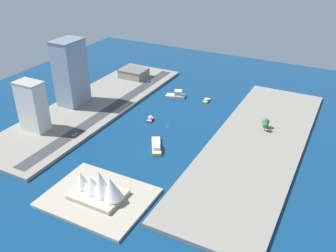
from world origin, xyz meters
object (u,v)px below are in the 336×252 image
Objects in this scene: van_white at (74,134)px; traffic_light_waterfront at (143,88)px; tugboat_red at (150,119)px; tower_tall_glass at (71,72)px; ferry_white_commuter at (176,95)px; hatchback_blue at (149,81)px; ferry_yellow_fast at (156,146)px; hotel_broad_white at (32,106)px; carpark_squat_concrete at (134,73)px; water_taxi_orange at (207,100)px; opera_landmark at (99,187)px.

traffic_light_waterfront is at bearing -92.09° from van_white.
tower_tall_glass is (82.69, 5.64, 32.55)m from tugboat_red.
ferry_white_commuter is 47.45m from hatchback_blue.
ferry_yellow_fast is at bearing 122.62° from hatchback_blue.
hotel_broad_white is 6.63× the size of traffic_light_waterfront.
tower_tall_glass reaches higher than hatchback_blue.
ferry_yellow_fast is 154.19m from carpark_squat_concrete.
ferry_white_commuter is at bearing 8.54° from water_taxi_orange.
ferry_yellow_fast is at bearing -91.17° from opera_landmark.
ferry_white_commuter is 0.72× the size of carpark_squat_concrete.
van_white reaches higher than water_taxi_orange.
van_white is at bearing 101.60° from carpark_squat_concrete.
hatchback_blue is at bearing -59.05° from tugboat_red.
tower_tall_glass is 94.67m from hatchback_blue.
tugboat_red is 2.22× the size of van_white.
tugboat_red is at bearing -76.55° from opera_landmark.
ferry_white_commuter reaches higher than ferry_yellow_fast.
ferry_yellow_fast reaches higher than van_white.
traffic_light_waterfront is at bearing 15.37° from ferry_white_commuter.
carpark_squat_concrete is at bearing -49.88° from tugboat_red.
opera_landmark is at bearing 154.95° from hotel_broad_white.
ferry_white_commuter is (31.52, 4.73, 1.46)m from water_taxi_orange.
traffic_light_waterfront is (-32.11, 33.18, -0.59)m from carpark_squat_concrete.
traffic_light_waterfront reaches higher than hatchback_blue.
ferry_yellow_fast reaches higher than hatchback_blue.
water_taxi_orange is at bearing -91.06° from opera_landmark.
traffic_light_waterfront reaches higher than ferry_yellow_fast.
tower_tall_glass is 13.05× the size of van_white.
hatchback_blue is 29.55m from traffic_light_waterfront.
traffic_light_waterfront is at bearing 108.26° from hatchback_blue.
van_white is 104.80m from traffic_light_waterfront.
hatchback_blue is at bearing -68.90° from opera_landmark.
tugboat_red is at bearing 127.10° from traffic_light_waterfront.
van_white is (69.89, 118.90, 2.22)m from water_taxi_orange.
traffic_light_waterfront reaches higher than water_taxi_orange.
opera_landmark is at bearing 88.83° from ferry_yellow_fast.
ferry_yellow_fast is 108.31m from traffic_light_waterfront.
traffic_light_waterfront reaches higher than tugboat_red.
opera_landmark is at bearing 136.07° from tower_tall_glass.
opera_landmark is (-109.21, 105.21, -24.06)m from tower_tall_glass.
opera_landmark reaches higher than ferry_yellow_fast.
ferry_yellow_fast is at bearing -167.08° from hotel_broad_white.
tower_tall_glass is at bearing 49.20° from traffic_light_waterfront.
tugboat_red is 1.65× the size of traffic_light_waterfront.
water_taxi_orange is at bearing -148.86° from tower_tall_glass.
carpark_squat_concrete is 23.87m from hatchback_blue.
opera_landmark is (-28.32, 168.40, 7.23)m from ferry_white_commuter.
tower_tall_glass is 1.72× the size of opera_landmark.
traffic_light_waterfront is at bearing -109.77° from hotel_broad_white.
van_white is 86.20m from opera_landmark.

